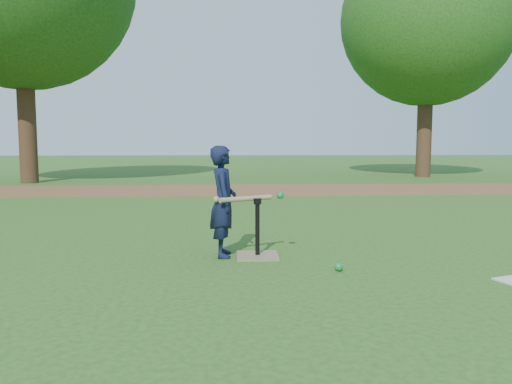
{
  "coord_description": "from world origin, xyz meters",
  "views": [
    {
      "loc": [
        -0.1,
        -4.85,
        1.2
      ],
      "look_at": [
        0.17,
        0.55,
        0.65
      ],
      "focal_mm": 35.0,
      "sensor_mm": 36.0,
      "label": 1
    }
  ],
  "objects": [
    {
      "name": "dirt_strip",
      "position": [
        0.0,
        7.5,
        0.01
      ],
      "size": [
        24.0,
        3.0,
        0.01
      ],
      "primitive_type": "cube",
      "color": "brown",
      "rests_on": "ground"
    },
    {
      "name": "tree_right",
      "position": [
        6.5,
        12.0,
        5.29
      ],
      "size": [
        5.8,
        5.8,
        8.21
      ],
      "color": "#382316",
      "rests_on": "ground"
    },
    {
      "name": "batting_tee",
      "position": [
        0.17,
        0.25,
        0.11
      ],
      "size": [
        0.43,
        0.43,
        0.61
      ],
      "color": "#807351",
      "rests_on": "ground"
    },
    {
      "name": "swing_action",
      "position": [
        0.09,
        0.24,
        0.62
      ],
      "size": [
        0.73,
        0.33,
        0.1
      ],
      "color": "tan",
      "rests_on": "ground"
    },
    {
      "name": "child",
      "position": [
        -0.19,
        0.29,
        0.58
      ],
      "size": [
        0.3,
        0.44,
        1.16
      ],
      "primitive_type": "imported",
      "rotation": [
        0.0,
        0.0,
        1.63
      ],
      "color": "black",
      "rests_on": "ground"
    },
    {
      "name": "wiffle_ball_ground",
      "position": [
        0.89,
        -0.37,
        0.04
      ],
      "size": [
        0.08,
        0.08,
        0.08
      ],
      "primitive_type": "sphere",
      "color": "#0C8637",
      "rests_on": "ground"
    },
    {
      "name": "ground",
      "position": [
        0.0,
        0.0,
        0.0
      ],
      "size": [
        80.0,
        80.0,
        0.0
      ],
      "primitive_type": "plane",
      "color": "#285116",
      "rests_on": "ground"
    }
  ]
}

